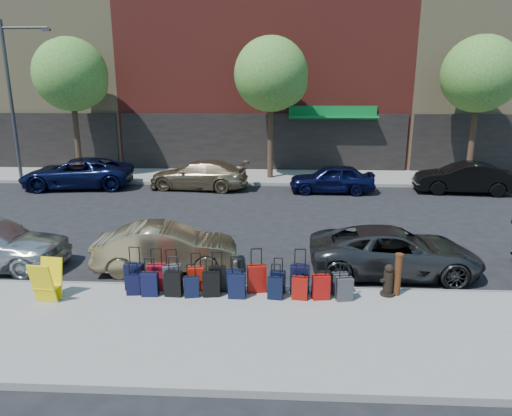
# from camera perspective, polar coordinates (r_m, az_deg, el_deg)

# --- Properties ---
(ground) EXTENTS (120.00, 120.00, 0.00)m
(ground) POSITION_cam_1_polar(r_m,az_deg,el_deg) (15.68, -0.79, -3.33)
(ground) COLOR black
(ground) RESTS_ON ground
(sidewalk_near) EXTENTS (60.00, 4.00, 0.15)m
(sidewalk_near) POSITION_cam_1_polar(r_m,az_deg,el_deg) (9.71, -3.32, -15.02)
(sidewalk_near) COLOR gray
(sidewalk_near) RESTS_ON ground
(sidewalk_far) EXTENTS (60.00, 4.00, 0.15)m
(sidewalk_far) POSITION_cam_1_polar(r_m,az_deg,el_deg) (25.34, 0.66, 3.94)
(sidewalk_far) COLOR gray
(sidewalk_far) RESTS_ON ground
(curb_near) EXTENTS (60.00, 0.08, 0.15)m
(curb_near) POSITION_cam_1_polar(r_m,az_deg,el_deg) (11.49, -2.24, -10.00)
(curb_near) COLOR gray
(curb_near) RESTS_ON ground
(curb_far) EXTENTS (60.00, 0.08, 0.15)m
(curb_far) POSITION_cam_1_polar(r_m,az_deg,el_deg) (23.36, 0.46, 2.99)
(curb_far) COLOR gray
(curb_far) RESTS_ON ground
(building_left) EXTENTS (15.00, 12.12, 16.00)m
(building_left) POSITION_cam_1_polar(r_m,az_deg,el_deg) (37.09, -25.73, 18.31)
(building_left) COLOR #907D58
(building_left) RESTS_ON ground
(building_center) EXTENTS (17.00, 12.85, 20.00)m
(building_center) POSITION_cam_1_polar(r_m,az_deg,el_deg) (33.24, 1.31, 23.72)
(building_center) COLOR maroon
(building_center) RESTS_ON ground
(building_right) EXTENTS (15.00, 12.12, 18.00)m
(building_right) POSITION_cam_1_polar(r_m,az_deg,el_deg) (36.34, 29.15, 19.61)
(building_right) COLOR #907D58
(building_right) RESTS_ON ground
(tree_left) EXTENTS (3.80, 3.80, 7.27)m
(tree_left) POSITION_cam_1_polar(r_m,az_deg,el_deg) (26.66, -21.84, 14.99)
(tree_left) COLOR black
(tree_left) RESTS_ON sidewalk_far
(tree_center) EXTENTS (3.80, 3.80, 7.27)m
(tree_center) POSITION_cam_1_polar(r_m,az_deg,el_deg) (24.36, 2.22, 16.11)
(tree_center) COLOR black
(tree_center) RESTS_ON sidewalk_far
(tree_right) EXTENTS (3.80, 3.80, 7.27)m
(tree_right) POSITION_cam_1_polar(r_m,az_deg,el_deg) (26.40, 26.48, 14.53)
(tree_right) COLOR black
(tree_right) RESTS_ON sidewalk_far
(streetlight) EXTENTS (2.59, 0.18, 8.00)m
(streetlight) POSITION_cam_1_polar(r_m,az_deg,el_deg) (27.37, -28.04, 12.73)
(streetlight) COLOR #333338
(streetlight) RESTS_ON sidewalk_far
(suitcase_front_0) EXTENTS (0.46, 0.28, 1.07)m
(suitcase_front_0) POSITION_cam_1_polar(r_m,az_deg,el_deg) (11.52, -14.92, -8.24)
(suitcase_front_0) COLOR black
(suitcase_front_0) RESTS_ON sidewalk_near
(suitcase_front_1) EXTENTS (0.46, 0.29, 1.04)m
(suitcase_front_1) POSITION_cam_1_polar(r_m,az_deg,el_deg) (11.37, -12.28, -8.42)
(suitcase_front_1) COLOR maroon
(suitcase_front_1) RESTS_ON sidewalk_near
(suitcase_front_2) EXTENTS (0.47, 0.32, 1.04)m
(suitcase_front_2) POSITION_cam_1_polar(r_m,az_deg,el_deg) (11.26, -10.44, -8.57)
(suitcase_front_2) COLOR #3D3E43
(suitcase_front_2) RESTS_ON sidewalk_near
(suitcase_front_3) EXTENTS (0.41, 0.25, 0.93)m
(suitcase_front_3) POSITION_cam_1_polar(r_m,az_deg,el_deg) (11.23, -7.49, -8.70)
(suitcase_front_3) COLOR #A9190A
(suitcase_front_3) RESTS_ON sidewalk_near
(suitcase_front_4) EXTENTS (0.42, 0.26, 0.97)m
(suitcase_front_4) POSITION_cam_1_polar(r_m,az_deg,el_deg) (11.11, -4.85, -8.80)
(suitcase_front_4) COLOR black
(suitcase_front_4) RESTS_ON sidewalk_near
(suitcase_front_5) EXTENTS (0.40, 0.25, 0.91)m
(suitcase_front_5) POSITION_cam_1_polar(r_m,az_deg,el_deg) (11.03, -2.66, -9.07)
(suitcase_front_5) COLOR black
(suitcase_front_5) RESTS_ON sidewalk_near
(suitcase_front_6) EXTENTS (0.48, 0.32, 1.07)m
(suitcase_front_6) POSITION_cam_1_polar(r_m,az_deg,el_deg) (11.02, 0.08, -8.77)
(suitcase_front_6) COLOR maroon
(suitcase_front_6) RESTS_ON sidewalk_near
(suitcase_front_7) EXTENTS (0.38, 0.24, 0.86)m
(suitcase_front_7) POSITION_cam_1_polar(r_m,az_deg,el_deg) (11.03, 2.73, -9.16)
(suitcase_front_7) COLOR black
(suitcase_front_7) RESTS_ON sidewalk_near
(suitcase_front_8) EXTENTS (0.45, 0.26, 1.08)m
(suitcase_front_8) POSITION_cam_1_polar(r_m,az_deg,el_deg) (11.03, 5.48, -8.81)
(suitcase_front_8) COLOR black
(suitcase_front_8) RESTS_ON sidewalk_near
(suitcase_front_9) EXTENTS (0.37, 0.22, 0.87)m
(suitcase_front_9) POSITION_cam_1_polar(r_m,az_deg,el_deg) (11.07, 8.33, -9.19)
(suitcase_front_9) COLOR black
(suitcase_front_9) RESTS_ON sidewalk_near
(suitcase_front_10) EXTENTS (0.38, 0.25, 0.86)m
(suitcase_front_10) POSITION_cam_1_polar(r_m,az_deg,el_deg) (11.10, 10.43, -9.24)
(suitcase_front_10) COLOR #323237
(suitcase_front_10) RESTS_ON sidewalk_near
(suitcase_back_0) EXTENTS (0.35, 0.23, 0.79)m
(suitcase_back_0) POSITION_cam_1_polar(r_m,az_deg,el_deg) (11.29, -15.05, -9.22)
(suitcase_back_0) COLOR black
(suitcase_back_0) RESTS_ON sidewalk_near
(suitcase_back_1) EXTENTS (0.40, 0.25, 0.93)m
(suitcase_back_1) POSITION_cam_1_polar(r_m,az_deg,el_deg) (11.12, -13.14, -9.23)
(suitcase_back_1) COLOR black
(suitcase_back_1) RESTS_ON sidewalk_near
(suitcase_back_2) EXTENTS (0.41, 0.26, 0.95)m
(suitcase_back_2) POSITION_cam_1_polar(r_m,az_deg,el_deg) (11.00, -10.27, -9.29)
(suitcase_back_2) COLOR black
(suitcase_back_2) RESTS_ON sidewalk_near
(suitcase_back_3) EXTENTS (0.37, 0.25, 0.80)m
(suitcase_back_3) POSITION_cam_1_polar(r_m,az_deg,el_deg) (10.90, -8.06, -9.71)
(suitcase_back_3) COLOR black
(suitcase_back_3) RESTS_ON sidewalk_near
(suitcase_back_4) EXTENTS (0.42, 0.28, 0.95)m
(suitcase_back_4) POSITION_cam_1_polar(r_m,az_deg,el_deg) (10.87, -5.61, -9.44)
(suitcase_back_4) COLOR black
(suitcase_back_4) RESTS_ON sidewalk_near
(suitcase_back_5) EXTENTS (0.40, 0.24, 0.94)m
(suitcase_back_5) POSITION_cam_1_polar(r_m,az_deg,el_deg) (10.75, -2.41, -9.68)
(suitcase_back_5) COLOR black
(suitcase_back_5) RESTS_ON sidewalk_near
(suitcase_back_7) EXTENTS (0.38, 0.25, 0.84)m
(suitcase_back_7) POSITION_cam_1_polar(r_m,az_deg,el_deg) (10.71, 2.43, -9.95)
(suitcase_back_7) COLOR black
(suitcase_back_7) RESTS_ON sidewalk_near
(suitcase_back_8) EXTENTS (0.39, 0.26, 0.86)m
(suitcase_back_8) POSITION_cam_1_polar(r_m,az_deg,el_deg) (10.73, 5.50, -9.91)
(suitcase_back_8) COLOR maroon
(suitcase_back_8) RESTS_ON sidewalk_near
(suitcase_back_9) EXTENTS (0.42, 0.28, 0.94)m
(suitcase_back_9) POSITION_cam_1_polar(r_m,az_deg,el_deg) (10.79, 8.10, -9.74)
(suitcase_back_9) COLOR #9C0B0A
(suitcase_back_9) RESTS_ON sidewalk_near
(suitcase_back_10) EXTENTS (0.40, 0.28, 0.88)m
(suitcase_back_10) POSITION_cam_1_polar(r_m,az_deg,el_deg) (10.82, 10.98, -9.90)
(suitcase_back_10) COLOR #353539
(suitcase_back_10) RESTS_ON sidewalk_near
(fire_hydrant) EXTENTS (0.39, 0.34, 0.77)m
(fire_hydrant) POSITION_cam_1_polar(r_m,az_deg,el_deg) (11.27, 16.21, -8.75)
(fire_hydrant) COLOR black
(fire_hydrant) RESTS_ON sidewalk_near
(bollard) EXTENTS (0.19, 0.19, 1.03)m
(bollard) POSITION_cam_1_polar(r_m,az_deg,el_deg) (11.27, 17.31, -7.86)
(bollard) COLOR #38190C
(bollard) RESTS_ON sidewalk_near
(display_rack) EXTENTS (0.59, 0.64, 0.95)m
(display_rack) POSITION_cam_1_polar(r_m,az_deg,el_deg) (11.57, -24.67, -8.31)
(display_rack) COLOR yellow
(display_rack) RESTS_ON sidewalk_near
(car_near_1) EXTENTS (3.99, 1.79, 1.27)m
(car_near_1) POSITION_cam_1_polar(r_m,az_deg,el_deg) (12.81, -11.12, -4.89)
(car_near_1) COLOR tan
(car_near_1) RESTS_ON ground
(car_near_2) EXTENTS (4.56, 2.17, 1.26)m
(car_near_2) POSITION_cam_1_polar(r_m,az_deg,el_deg) (12.86, 16.90, -5.23)
(car_near_2) COLOR #323234
(car_near_2) RESTS_ON ground
(car_far_0) EXTENTS (5.64, 3.15, 1.49)m
(car_far_0) POSITION_cam_1_polar(r_m,az_deg,el_deg) (24.38, -21.46, 4.06)
(car_far_0) COLOR #0B1134
(car_far_0) RESTS_ON ground
(car_far_1) EXTENTS (5.05, 2.55, 1.41)m
(car_far_1) POSITION_cam_1_polar(r_m,az_deg,el_deg) (22.68, -7.19, 4.12)
(car_far_1) COLOR #927A59
(car_far_1) RESTS_ON ground
(car_far_2) EXTENTS (4.01, 1.67, 1.36)m
(car_far_2) POSITION_cam_1_polar(r_m,az_deg,el_deg) (22.01, 9.46, 3.65)
(car_far_2) COLOR black
(car_far_2) RESTS_ON ground
(car_far_3) EXTENTS (4.57, 1.98, 1.46)m
(car_far_3) POSITION_cam_1_polar(r_m,az_deg,el_deg) (23.72, 24.52, 3.44)
(car_far_3) COLOR black
(car_far_3) RESTS_ON ground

